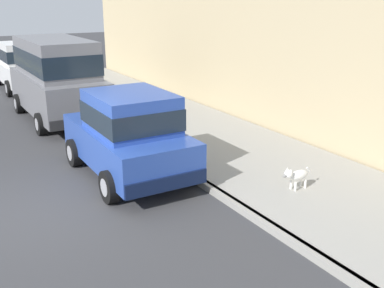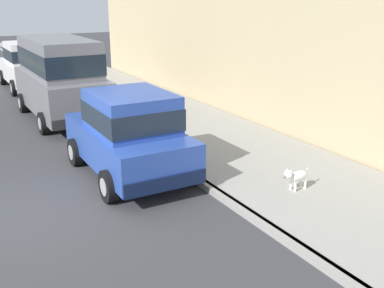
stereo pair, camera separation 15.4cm
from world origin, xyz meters
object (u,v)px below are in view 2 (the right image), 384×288
Objects in this scene: car_grey_van at (60,75)px; car_white_sedan at (29,65)px; car_blue_hatchback at (129,133)px; dog_white at (296,176)px.

car_white_sedan is at bearing 89.00° from car_grey_van.
car_blue_hatchback is 0.82× the size of car_white_sedan.
dog_white is (2.40, -2.61, -0.55)m from car_blue_hatchback.
car_grey_van is at bearing -91.00° from car_white_sedan.
dog_white is at bearing -73.72° from car_grey_van.
car_grey_van is 8.67m from dog_white.
car_grey_van is at bearing 106.28° from dog_white.
car_grey_van is 6.52× the size of dog_white.
car_blue_hatchback reaches higher than dog_white.
car_grey_van reaches higher than car_white_sedan.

